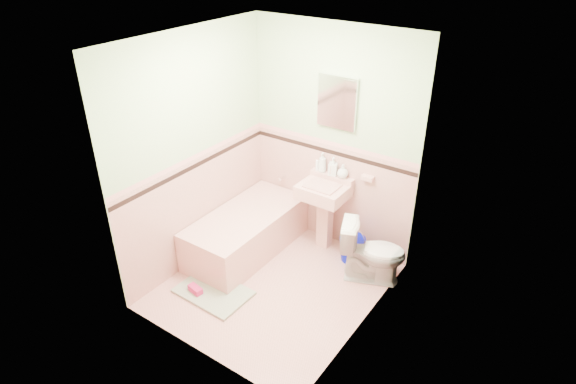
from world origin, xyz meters
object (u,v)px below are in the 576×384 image
Objects in this scene: soap_bottle_left at (322,162)px; soap_bottle_mid at (333,166)px; bucket at (352,249)px; shoe at (195,289)px; sink at (322,217)px; soap_bottle_right at (343,171)px; toilet at (373,252)px; medicine_cabinet at (337,102)px; bathtub at (247,233)px.

soap_bottle_left is 1.10× the size of soap_bottle_mid.
bucket is 1.76m from shoe.
sink is 0.62m from soap_bottle_left.
soap_bottle_right is 0.55× the size of bucket.
soap_bottle_right is 0.93m from toilet.
medicine_cabinet reaches higher than soap_bottle_right.
toilet is (0.72, -0.36, -0.64)m from soap_bottle_mid.
soap_bottle_left is at bearing 82.97° from shoe.
bathtub is 2.70× the size of medicine_cabinet.
bathtub is at bearing -133.99° from soap_bottle_mid.
medicine_cabinet is at bearing 12.88° from soap_bottle_left.
toilet is 4.17× the size of shoe.
soap_bottle_left is 0.80× the size of bucket.
shoe is (-0.63, -1.43, -0.35)m from sink.
toilet is at bearing 13.89° from bathtub.
bathtub is 2.22× the size of toilet.
shoe is (-0.63, -1.61, -0.92)m from soap_bottle_mid.
soap_bottle_mid is 1.28× the size of shoe.
soap_bottle_left is at bearing 52.30° from bathtub.
medicine_cabinet is 0.72m from soap_bottle_left.
toilet is (0.85, -0.36, -0.65)m from soap_bottle_left.
medicine_cabinet reaches higher than bathtub.
toilet is at bearing -14.18° from sink.
bathtub is at bearing 103.44° from shoe.
bucket is at bearing -19.95° from soap_bottle_left.
sink is at bearing 53.72° from toilet.
shoe is (-0.76, -1.61, -0.89)m from soap_bottle_right.
soap_bottle_right is 0.96× the size of shoe.
sink is 3.94× the size of soap_bottle_mid.
toilet is (0.59, -0.36, -0.62)m from soap_bottle_right.
toilet reaches higher than shoe.
soap_bottle_mid is at bearing 78.65° from shoe.
soap_bottle_right is (0.12, 0.00, -0.03)m from soap_bottle_mid.
soap_bottle_left is 0.26m from soap_bottle_right.
medicine_cabinet reaches higher than shoe.
soap_bottle_left reaches higher than sink.
medicine_cabinet is 1.59m from toilet.
soap_bottle_left is at bearing 44.90° from toilet.
shoe is at bearing -86.56° from bathtub.
sink is 0.48m from bucket.
medicine_cabinet is (0.00, 0.21, 1.29)m from sink.
sink is at bearing 37.93° from bathtub.
medicine_cabinet is 3.56× the size of soap_bottle_right.
bathtub is 5.25× the size of bucket.
soap_bottle_left is (0.55, 0.71, 0.76)m from bathtub.
bucket is 1.76× the size of shoe.
soap_bottle_left reaches higher than bucket.
bathtub is 1.24m from soap_bottle_mid.
bucket is (-0.32, 0.17, -0.19)m from toilet.
bucket is (0.40, -0.01, -0.27)m from sink.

